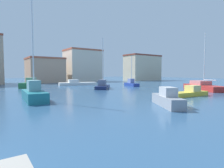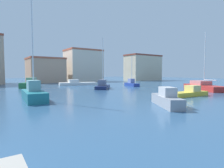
% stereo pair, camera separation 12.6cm
% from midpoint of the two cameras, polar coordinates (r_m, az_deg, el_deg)
% --- Properties ---
extents(water, '(160.00, 160.00, 0.00)m').
position_cam_midpoint_polar(water, '(28.68, -8.73, -2.18)').
color(water, '#2D5175').
rests_on(water, ground).
extents(sailboat_blue_near_pier, '(2.34, 4.52, 6.29)m').
position_cam_midpoint_polar(sailboat_blue_near_pier, '(38.90, 5.97, 0.17)').
color(sailboat_blue_near_pier, '#233D93').
rests_on(sailboat_blue_near_pier, water).
extents(motorboat_yellow_far_right, '(5.69, 2.01, 1.28)m').
position_cam_midpoint_polar(motorboat_yellow_far_right, '(24.34, 22.88, -2.47)').
color(motorboat_yellow_far_right, gold).
rests_on(motorboat_yellow_far_right, water).
extents(motorboat_green_outer_mooring, '(4.46, 5.30, 1.89)m').
position_cam_midpoint_polar(motorboat_green_outer_mooring, '(38.49, -24.29, 0.02)').
color(motorboat_green_outer_mooring, '#28703D').
rests_on(motorboat_green_outer_mooring, water).
extents(sailboat_teal_distant_north, '(2.18, 6.06, 10.34)m').
position_cam_midpoint_polar(sailboat_teal_distant_north, '(20.36, -23.31, -2.70)').
color(sailboat_teal_distant_north, '#1E707A').
rests_on(sailboat_teal_distant_north, water).
extents(sailboat_navy_distant_east, '(5.22, 5.69, 8.99)m').
position_cam_midpoint_polar(sailboat_navy_distant_east, '(32.57, -3.07, -0.48)').
color(sailboat_navy_distant_east, '#19234C').
rests_on(sailboat_navy_distant_east, water).
extents(sailboat_red_mid_harbor, '(6.37, 8.70, 9.43)m').
position_cam_midpoint_polar(sailboat_red_mid_harbor, '(33.79, 26.43, -0.66)').
color(sailboat_red_mid_harbor, '#B22823').
rests_on(sailboat_red_mid_harbor, water).
extents(motorboat_white_far_left, '(8.73, 4.52, 1.29)m').
position_cam_midpoint_polar(motorboat_white_far_left, '(42.72, -10.95, 0.22)').
color(motorboat_white_far_left, white).
rests_on(motorboat_white_far_left, water).
extents(motorboat_grey_inner_mooring, '(3.43, 4.69, 1.64)m').
position_cam_midpoint_polar(motorboat_grey_inner_mooring, '(16.29, 16.64, -4.52)').
color(motorboat_grey_inner_mooring, gray).
rests_on(motorboat_grey_inner_mooring, water).
extents(yacht_club, '(9.62, 9.31, 7.12)m').
position_cam_midpoint_polar(yacht_club, '(56.76, -20.26, 4.08)').
color(yacht_club, tan).
rests_on(yacht_club, ground).
extents(harbor_office, '(11.08, 8.31, 10.33)m').
position_cam_midpoint_polar(harbor_office, '(61.36, -9.14, 5.70)').
color(harbor_office, beige).
rests_on(harbor_office, ground).
extents(warehouse_block, '(13.54, 6.78, 9.34)m').
position_cam_midpoint_polar(warehouse_block, '(68.90, 9.46, 5.05)').
color(warehouse_block, beige).
rests_on(warehouse_block, ground).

